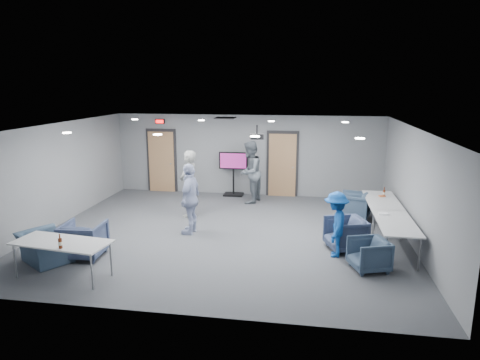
# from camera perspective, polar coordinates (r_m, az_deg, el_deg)

# --- Properties ---
(floor) EXTENTS (9.00, 9.00, 0.00)m
(floor) POSITION_cam_1_polar(r_m,az_deg,el_deg) (10.95, -2.13, -7.04)
(floor) COLOR #34373B
(floor) RESTS_ON ground
(ceiling) EXTENTS (9.00, 9.00, 0.00)m
(ceiling) POSITION_cam_1_polar(r_m,az_deg,el_deg) (10.36, -2.25, 7.17)
(ceiling) COLOR white
(ceiling) RESTS_ON wall_back
(wall_back) EXTENTS (9.00, 0.02, 2.70)m
(wall_back) POSITION_cam_1_polar(r_m,az_deg,el_deg) (14.44, 0.94, 3.32)
(wall_back) COLOR slate
(wall_back) RESTS_ON floor
(wall_front) EXTENTS (9.00, 0.02, 2.70)m
(wall_front) POSITION_cam_1_polar(r_m,az_deg,el_deg) (6.85, -8.85, -7.43)
(wall_front) COLOR slate
(wall_front) RESTS_ON floor
(wall_left) EXTENTS (0.02, 8.00, 2.70)m
(wall_left) POSITION_cam_1_polar(r_m,az_deg,el_deg) (12.27, -23.27, 0.62)
(wall_left) COLOR slate
(wall_left) RESTS_ON floor
(wall_right) EXTENTS (0.02, 8.00, 2.70)m
(wall_right) POSITION_cam_1_polar(r_m,az_deg,el_deg) (10.66, 22.27, -0.98)
(wall_right) COLOR slate
(wall_right) RESTS_ON floor
(door_left) EXTENTS (1.06, 0.17, 2.24)m
(door_left) POSITION_cam_1_polar(r_m,az_deg,el_deg) (15.17, -10.39, 2.48)
(door_left) COLOR black
(door_left) RESTS_ON wall_back
(door_right) EXTENTS (1.06, 0.17, 2.24)m
(door_right) POSITION_cam_1_polar(r_m,az_deg,el_deg) (14.33, 5.67, 2.04)
(door_right) COLOR black
(door_right) RESTS_ON wall_back
(exit_sign) EXTENTS (0.32, 0.08, 0.16)m
(exit_sign) POSITION_cam_1_polar(r_m,az_deg,el_deg) (14.97, -10.62, 7.68)
(exit_sign) COLOR black
(exit_sign) RESTS_ON wall_back
(hvac_diffuser) EXTENTS (0.60, 0.60, 0.03)m
(hvac_diffuser) POSITION_cam_1_polar(r_m,az_deg,el_deg) (13.19, -1.97, 8.28)
(hvac_diffuser) COLOR black
(hvac_diffuser) RESTS_ON ceiling
(downlights) EXTENTS (6.18, 3.78, 0.02)m
(downlights) POSITION_cam_1_polar(r_m,az_deg,el_deg) (10.36, -2.25, 7.09)
(downlights) COLOR white
(downlights) RESTS_ON ceiling
(person_a) EXTENTS (0.59, 0.77, 1.89)m
(person_a) POSITION_cam_1_polar(r_m,az_deg,el_deg) (12.14, -6.88, -0.49)
(person_a) COLOR gray
(person_a) RESTS_ON floor
(person_b) EXTENTS (0.95, 1.11, 1.96)m
(person_b) POSITION_cam_1_polar(r_m,az_deg,el_deg) (13.46, 1.31, 1.05)
(person_b) COLOR slate
(person_b) RESTS_ON floor
(person_c) EXTENTS (0.53, 1.08, 1.79)m
(person_c) POSITION_cam_1_polar(r_m,az_deg,el_deg) (10.75, -6.65, -2.49)
(person_c) COLOR #A2ADD1
(person_c) RESTS_ON floor
(person_d) EXTENTS (0.63, 0.98, 1.44)m
(person_d) POSITION_cam_1_polar(r_m,az_deg,el_deg) (9.54, 12.66, -5.79)
(person_d) COLOR #174999
(person_d) RESTS_ON floor
(chair_right_a) EXTENTS (1.01, 0.99, 0.75)m
(chair_right_a) POSITION_cam_1_polar(r_m,az_deg,el_deg) (12.36, 14.94, -3.35)
(chair_right_a) COLOR #35475C
(chair_right_a) RESTS_ON floor
(chair_right_b) EXTENTS (1.03, 1.02, 0.75)m
(chair_right_b) POSITION_cam_1_polar(r_m,az_deg,el_deg) (10.05, 13.88, -7.00)
(chair_right_b) COLOR #343F5A
(chair_right_b) RESTS_ON floor
(chair_right_c) EXTENTS (0.90, 0.89, 0.65)m
(chair_right_c) POSITION_cam_1_polar(r_m,az_deg,el_deg) (9.14, 16.80, -9.49)
(chair_right_c) COLOR #35475C
(chair_right_c) RESTS_ON floor
(chair_front_a) EXTENTS (0.90, 0.92, 0.79)m
(chair_front_a) POSITION_cam_1_polar(r_m,az_deg,el_deg) (9.96, -20.12, -7.47)
(chair_front_a) COLOR #36415E
(chair_front_a) RESTS_ON floor
(chair_front_b) EXTENTS (1.32, 1.28, 0.65)m
(chair_front_b) POSITION_cam_1_polar(r_m,az_deg,el_deg) (10.00, -24.59, -8.18)
(chair_front_b) COLOR #3D536A
(chair_front_b) RESTS_ON floor
(table_right_a) EXTENTS (0.81, 1.95, 0.73)m
(table_right_a) POSITION_cam_1_polar(r_m,az_deg,el_deg) (11.84, 18.40, -2.69)
(table_right_a) COLOR silver
(table_right_a) RESTS_ON floor
(table_right_b) EXTENTS (0.80, 1.92, 0.73)m
(table_right_b) POSITION_cam_1_polar(r_m,az_deg,el_deg) (10.04, 20.06, -5.51)
(table_right_b) COLOR silver
(table_right_b) RESTS_ON floor
(table_front_left) EXTENTS (1.95, 1.00, 0.73)m
(table_front_left) POSITION_cam_1_polar(r_m,az_deg,el_deg) (9.00, -22.67, -7.84)
(table_front_left) COLOR silver
(table_front_left) RESTS_ON floor
(bottle_front) EXTENTS (0.07, 0.07, 0.28)m
(bottle_front) POSITION_cam_1_polar(r_m,az_deg,el_deg) (8.60, -22.84, -7.76)
(bottle_front) COLOR #54210E
(bottle_front) RESTS_ON table_front_left
(bottle_right) EXTENTS (0.07, 0.07, 0.26)m
(bottle_right) POSITION_cam_1_polar(r_m,az_deg,el_deg) (12.14, 18.65, -1.66)
(bottle_right) COLOR #54210E
(bottle_right) RESTS_ON table_right_a
(snack_box) EXTENTS (0.19, 0.16, 0.04)m
(snack_box) POSITION_cam_1_polar(r_m,az_deg,el_deg) (12.13, 18.43, -2.03)
(snack_box) COLOR #B5572D
(snack_box) RESTS_ON table_right_a
(wrapper) EXTENTS (0.21, 0.15, 0.05)m
(wrapper) POSITION_cam_1_polar(r_m,az_deg,el_deg) (10.47, 18.56, -4.29)
(wrapper) COLOR white
(wrapper) RESTS_ON table_right_b
(tv_stand) EXTENTS (0.97, 0.46, 1.49)m
(tv_stand) POSITION_cam_1_polar(r_m,az_deg,el_deg) (14.36, -0.88, 1.20)
(tv_stand) COLOR black
(tv_stand) RESTS_ON floor
(projector) EXTENTS (0.37, 0.34, 0.36)m
(projector) POSITION_cam_1_polar(r_m,az_deg,el_deg) (10.86, 2.27, 5.85)
(projector) COLOR black
(projector) RESTS_ON ceiling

